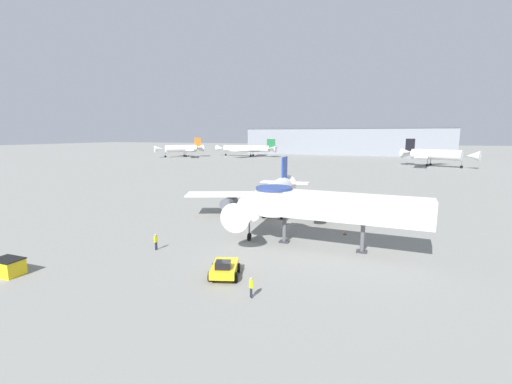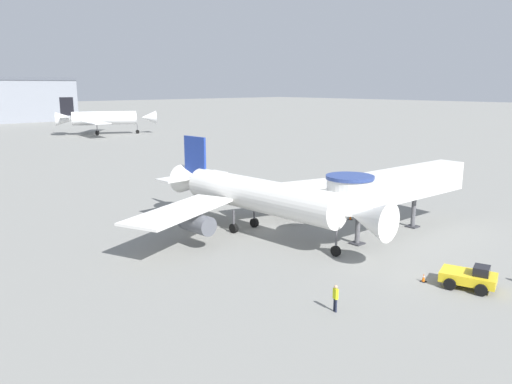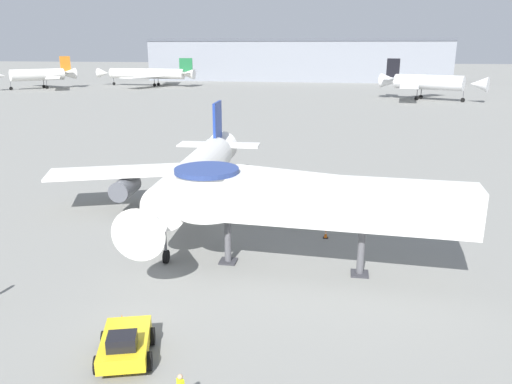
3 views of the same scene
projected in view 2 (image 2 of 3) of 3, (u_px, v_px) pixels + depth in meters
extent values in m
plane|color=gray|center=(260.00, 231.00, 48.38)|extent=(800.00, 800.00, 0.00)
cylinder|color=white|center=(260.00, 195.00, 46.37)|extent=(4.03, 17.70, 3.10)
cone|color=white|center=(369.00, 219.00, 38.29)|extent=(3.28, 3.57, 3.10)
cone|color=white|center=(194.00, 181.00, 53.16)|extent=(3.34, 4.81, 3.10)
cube|color=white|center=(180.00, 211.00, 42.94)|extent=(12.48, 8.06, 0.22)
cube|color=white|center=(293.00, 186.00, 53.27)|extent=(12.46, 7.00, 0.22)
cube|color=navy|center=(195.00, 156.00, 52.42)|extent=(0.42, 3.34, 4.03)
cube|color=white|center=(193.00, 176.00, 53.21)|extent=(8.14, 2.76, 0.18)
cylinder|color=#565960|center=(197.00, 223.00, 43.11)|extent=(1.88, 3.42, 1.71)
cylinder|color=#565960|center=(295.00, 199.00, 52.14)|extent=(1.88, 3.42, 1.71)
cylinder|color=#4C4C51|center=(336.00, 241.00, 40.88)|extent=(0.18, 0.18, 1.78)
cylinder|color=black|center=(336.00, 251.00, 41.07)|extent=(0.31, 0.91, 0.90)
cylinder|color=#4C4C51|center=(234.00, 219.00, 47.42)|extent=(0.22, 0.22, 1.78)
cylinder|color=black|center=(234.00, 228.00, 47.61)|extent=(0.45, 0.92, 0.90)
cylinder|color=#4C4C51|center=(254.00, 214.00, 49.36)|extent=(0.22, 0.22, 1.78)
cylinder|color=black|center=(254.00, 223.00, 49.55)|extent=(0.45, 0.92, 0.90)
cube|color=silver|center=(406.00, 183.00, 47.67)|extent=(16.54, 3.40, 2.80)
cylinder|color=silver|center=(349.00, 195.00, 42.58)|extent=(3.90, 3.90, 2.80)
cylinder|color=navy|center=(350.00, 177.00, 42.26)|extent=(4.10, 4.10, 0.30)
cylinder|color=#56565B|center=(358.00, 226.00, 44.03)|extent=(0.44, 0.44, 3.24)
cube|color=#333338|center=(357.00, 243.00, 44.36)|extent=(1.10, 1.10, 0.12)
cylinder|color=#56565B|center=(413.00, 211.00, 49.32)|extent=(0.44, 0.44, 3.24)
cube|color=#333338|center=(412.00, 226.00, 49.65)|extent=(1.10, 1.10, 0.12)
cube|color=yellow|center=(468.00, 277.00, 34.69)|extent=(3.07, 4.08, 0.67)
cube|color=black|center=(482.00, 271.00, 34.15)|extent=(1.50, 1.34, 0.61)
cylinder|color=black|center=(481.00, 290.00, 33.36)|extent=(0.56, 0.88, 0.82)
cylinder|color=black|center=(485.00, 279.00, 35.16)|extent=(0.56, 0.88, 0.82)
cylinder|color=black|center=(450.00, 284.00, 34.36)|extent=(0.56, 0.88, 0.82)
cylinder|color=black|center=(455.00, 274.00, 36.15)|extent=(0.56, 0.88, 0.82)
cube|color=black|center=(350.00, 219.00, 52.39)|extent=(0.38, 0.38, 0.04)
cone|color=orange|center=(350.00, 216.00, 52.32)|extent=(0.26, 0.26, 0.59)
cylinder|color=white|center=(350.00, 216.00, 52.31)|extent=(0.14, 0.14, 0.07)
cube|color=black|center=(423.00, 281.00, 35.82)|extent=(0.37, 0.37, 0.04)
cone|color=orange|center=(424.00, 277.00, 35.76)|extent=(0.25, 0.25, 0.58)
cylinder|color=white|center=(424.00, 276.00, 35.74)|extent=(0.14, 0.14, 0.07)
cylinder|color=#1E2338|center=(336.00, 306.00, 30.93)|extent=(0.13, 0.13, 0.86)
cylinder|color=#1E2338|center=(334.00, 305.00, 31.08)|extent=(0.13, 0.13, 0.86)
cube|color=#D1E019|center=(336.00, 294.00, 30.84)|extent=(0.28, 0.38, 0.68)
sphere|color=tan|center=(336.00, 287.00, 30.75)|extent=(0.23, 0.23, 0.23)
cylinder|color=white|center=(104.00, 118.00, 141.94)|extent=(17.57, 10.85, 3.82)
cone|color=white|center=(149.00, 117.00, 145.56)|extent=(5.41, 5.23, 3.82)
cone|color=white|center=(67.00, 119.00, 138.99)|extent=(6.80, 5.87, 3.82)
cube|color=white|center=(96.00, 123.00, 133.85)|extent=(5.83, 12.74, 0.22)
cube|color=white|center=(96.00, 119.00, 148.90)|extent=(11.59, 12.02, 0.22)
cube|color=black|center=(67.00, 106.00, 138.36)|extent=(3.35, 1.72, 4.96)
cube|color=white|center=(65.00, 116.00, 138.77)|extent=(5.78, 8.65, 0.18)
cylinder|color=#4C4C51|center=(137.00, 128.00, 145.19)|extent=(0.18, 0.18, 2.20)
cylinder|color=black|center=(138.00, 132.00, 145.42)|extent=(1.11, 0.70, 1.10)
cylinder|color=#4C4C51|center=(97.00, 129.00, 140.33)|extent=(0.22, 0.22, 2.20)
cylinder|color=black|center=(97.00, 133.00, 140.56)|extent=(1.17, 0.82, 1.10)
cylinder|color=#4C4C51|center=(97.00, 128.00, 143.54)|extent=(0.22, 0.22, 2.20)
cylinder|color=black|center=(97.00, 132.00, 143.77)|extent=(1.17, 0.82, 1.10)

